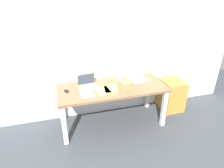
{
  "coord_description": "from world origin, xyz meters",
  "views": [
    {
      "loc": [
        -0.77,
        -2.74,
        2.19
      ],
      "look_at": [
        0.0,
        0.0,
        0.79
      ],
      "focal_mm": 30.53,
      "sensor_mm": 36.0,
      "label": 1
    }
  ],
  "objects_px": {
    "laptop_left": "(88,85)",
    "cardboard_box": "(127,85)",
    "beer_bottle": "(121,77)",
    "computer_mouse": "(66,91)",
    "filing_cabinet": "(171,95)",
    "laptop_right": "(138,78)",
    "desk": "(112,92)"
  },
  "relations": [
    {
      "from": "laptop_right",
      "to": "desk",
      "type": "bearing_deg",
      "value": -166.51
    },
    {
      "from": "beer_bottle",
      "to": "filing_cabinet",
      "type": "bearing_deg",
      "value": 1.12
    },
    {
      "from": "desk",
      "to": "beer_bottle",
      "type": "distance_m",
      "value": 0.3
    },
    {
      "from": "laptop_left",
      "to": "computer_mouse",
      "type": "xyz_separation_m",
      "value": [
        -0.35,
        -0.09,
        -0.02
      ]
    },
    {
      "from": "laptop_right",
      "to": "filing_cabinet",
      "type": "distance_m",
      "value": 0.9
    },
    {
      "from": "desk",
      "to": "beer_bottle",
      "type": "xyz_separation_m",
      "value": [
        0.19,
        0.13,
        0.2
      ]
    },
    {
      "from": "laptop_left",
      "to": "cardboard_box",
      "type": "xyz_separation_m",
      "value": [
        0.6,
        -0.25,
        0.03
      ]
    },
    {
      "from": "beer_bottle",
      "to": "laptop_left",
      "type": "bearing_deg",
      "value": -178.09
    },
    {
      "from": "desk",
      "to": "laptop_left",
      "type": "height_order",
      "value": "laptop_left"
    },
    {
      "from": "beer_bottle",
      "to": "filing_cabinet",
      "type": "xyz_separation_m",
      "value": [
        1.09,
        0.02,
        -0.53
      ]
    },
    {
      "from": "desk",
      "to": "beer_bottle",
      "type": "bearing_deg",
      "value": 33.78
    },
    {
      "from": "desk",
      "to": "computer_mouse",
      "type": "bearing_deg",
      "value": 178.3
    },
    {
      "from": "desk",
      "to": "cardboard_box",
      "type": "bearing_deg",
      "value": -34.01
    },
    {
      "from": "desk",
      "to": "laptop_left",
      "type": "distance_m",
      "value": 0.43
    },
    {
      "from": "laptop_left",
      "to": "cardboard_box",
      "type": "bearing_deg",
      "value": -22.51
    },
    {
      "from": "filing_cabinet",
      "to": "desk",
      "type": "bearing_deg",
      "value": -173.32
    },
    {
      "from": "computer_mouse",
      "to": "laptop_left",
      "type": "bearing_deg",
      "value": -17.67
    },
    {
      "from": "desk",
      "to": "cardboard_box",
      "type": "height_order",
      "value": "cardboard_box"
    },
    {
      "from": "laptop_left",
      "to": "filing_cabinet",
      "type": "xyz_separation_m",
      "value": [
        1.67,
        0.04,
        -0.47
      ]
    },
    {
      "from": "laptop_left",
      "to": "computer_mouse",
      "type": "distance_m",
      "value": 0.37
    },
    {
      "from": "laptop_left",
      "to": "cardboard_box",
      "type": "distance_m",
      "value": 0.65
    },
    {
      "from": "laptop_right",
      "to": "filing_cabinet",
      "type": "height_order",
      "value": "laptop_right"
    },
    {
      "from": "laptop_right",
      "to": "cardboard_box",
      "type": "height_order",
      "value": "laptop_right"
    },
    {
      "from": "laptop_right",
      "to": "cardboard_box",
      "type": "relative_size",
      "value": 1.76
    },
    {
      "from": "computer_mouse",
      "to": "cardboard_box",
      "type": "relative_size",
      "value": 0.47
    },
    {
      "from": "laptop_left",
      "to": "beer_bottle",
      "type": "relative_size",
      "value": 1.22
    },
    {
      "from": "laptop_right",
      "to": "filing_cabinet",
      "type": "relative_size",
      "value": 0.62
    },
    {
      "from": "laptop_left",
      "to": "filing_cabinet",
      "type": "bearing_deg",
      "value": 1.4
    },
    {
      "from": "desk",
      "to": "laptop_right",
      "type": "bearing_deg",
      "value": 13.49
    },
    {
      "from": "beer_bottle",
      "to": "computer_mouse",
      "type": "distance_m",
      "value": 0.95
    },
    {
      "from": "filing_cabinet",
      "to": "laptop_right",
      "type": "bearing_deg",
      "value": -178.02
    },
    {
      "from": "laptop_right",
      "to": "computer_mouse",
      "type": "relative_size",
      "value": 3.76
    }
  ]
}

